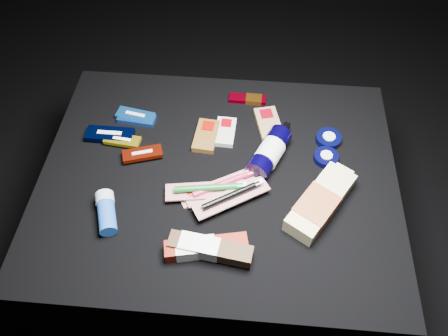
# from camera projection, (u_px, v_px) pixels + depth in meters

# --- Properties ---
(ground) EXTENTS (3.00, 3.00, 0.00)m
(ground) POSITION_uv_depth(u_px,v_px,m) (219.00, 242.00, 1.52)
(ground) COLOR black
(ground) RESTS_ON ground
(cloth_table) EXTENTS (0.98, 0.78, 0.40)m
(cloth_table) POSITION_uv_depth(u_px,v_px,m) (219.00, 212.00, 1.36)
(cloth_table) COLOR black
(cloth_table) RESTS_ON ground
(luna_bar_0) EXTENTS (0.12, 0.05, 0.01)m
(luna_bar_0) POSITION_uv_depth(u_px,v_px,m) (137.00, 119.00, 1.32)
(luna_bar_0) COLOR #194BAE
(luna_bar_0) RESTS_ON cloth_table
(luna_bar_1) EXTENTS (0.12, 0.06, 0.02)m
(luna_bar_1) POSITION_uv_depth(u_px,v_px,m) (136.00, 116.00, 1.32)
(luna_bar_1) COLOR blue
(luna_bar_1) RESTS_ON cloth_table
(luna_bar_2) EXTENTS (0.14, 0.05, 0.02)m
(luna_bar_2) POSITION_uv_depth(u_px,v_px,m) (110.00, 135.00, 1.27)
(luna_bar_2) COLOR black
(luna_bar_2) RESTS_ON cloth_table
(luna_bar_3) EXTENTS (0.11, 0.05, 0.01)m
(luna_bar_3) POSITION_uv_depth(u_px,v_px,m) (122.00, 140.00, 1.26)
(luna_bar_3) COLOR gold
(luna_bar_3) RESTS_ON cloth_table
(luna_bar_4) EXTENTS (0.12, 0.07, 0.01)m
(luna_bar_4) POSITION_uv_depth(u_px,v_px,m) (142.00, 154.00, 1.22)
(luna_bar_4) COLOR maroon
(luna_bar_4) RESTS_ON cloth_table
(clif_bar_0) EXTENTS (0.07, 0.12, 0.02)m
(clif_bar_0) POSITION_uv_depth(u_px,v_px,m) (207.00, 135.00, 1.27)
(clif_bar_0) COLOR brown
(clif_bar_0) RESTS_ON cloth_table
(clif_bar_1) EXTENTS (0.06, 0.11, 0.02)m
(clif_bar_1) POSITION_uv_depth(u_px,v_px,m) (225.00, 131.00, 1.29)
(clif_bar_1) COLOR #B8B9B2
(clif_bar_1) RESTS_ON cloth_table
(clif_bar_2) EXTENTS (0.09, 0.13, 0.02)m
(clif_bar_2) POSITION_uv_depth(u_px,v_px,m) (268.00, 122.00, 1.30)
(clif_bar_2) COLOR olive
(clif_bar_2) RESTS_ON cloth_table
(power_bar) EXTENTS (0.12, 0.04, 0.01)m
(power_bar) POSITION_uv_depth(u_px,v_px,m) (250.00, 99.00, 1.37)
(power_bar) COLOR #68000E
(power_bar) RESTS_ON cloth_table
(lotion_bottle) EXTENTS (0.13, 0.21, 0.07)m
(lotion_bottle) POSITION_uv_depth(u_px,v_px,m) (269.00, 152.00, 1.21)
(lotion_bottle) COLOR black
(lotion_bottle) RESTS_ON cloth_table
(cream_tin_upper) EXTENTS (0.07, 0.07, 0.02)m
(cream_tin_upper) POSITION_uv_depth(u_px,v_px,m) (328.00, 139.00, 1.26)
(cream_tin_upper) COLOR black
(cream_tin_upper) RESTS_ON cloth_table
(cream_tin_lower) EXTENTS (0.07, 0.07, 0.02)m
(cream_tin_lower) POSITION_uv_depth(u_px,v_px,m) (326.00, 157.00, 1.22)
(cream_tin_lower) COLOR black
(cream_tin_lower) RESTS_ON cloth_table
(bodywash_bottle) EXTENTS (0.19, 0.24, 0.05)m
(bodywash_bottle) POSITION_uv_depth(u_px,v_px,m) (320.00, 203.00, 1.12)
(bodywash_bottle) COLOR beige
(bodywash_bottle) RESTS_ON cloth_table
(deodorant_stick) EXTENTS (0.08, 0.12, 0.05)m
(deodorant_stick) POSITION_uv_depth(u_px,v_px,m) (106.00, 212.00, 1.10)
(deodorant_stick) COLOR #1C4BA5
(deodorant_stick) RESTS_ON cloth_table
(toothbrush_pack_0) EXTENTS (0.21, 0.14, 0.02)m
(toothbrush_pack_0) POSITION_uv_depth(u_px,v_px,m) (218.00, 187.00, 1.17)
(toothbrush_pack_0) COLOR #B7AFAB
(toothbrush_pack_0) RESTS_ON cloth_table
(toothbrush_pack_1) EXTENTS (0.21, 0.15, 0.02)m
(toothbrush_pack_1) POSITION_uv_depth(u_px,v_px,m) (224.00, 185.00, 1.16)
(toothbrush_pack_1) COLOR #BCB4AF
(toothbrush_pack_1) RESTS_ON cloth_table
(toothbrush_pack_2) EXTENTS (0.23, 0.09, 0.03)m
(toothbrush_pack_2) POSITION_uv_depth(u_px,v_px,m) (210.00, 189.00, 1.14)
(toothbrush_pack_2) COLOR #BBB2AE
(toothbrush_pack_2) RESTS_ON cloth_table
(toothbrush_pack_3) EXTENTS (0.20, 0.15, 0.02)m
(toothbrush_pack_3) POSITION_uv_depth(u_px,v_px,m) (232.00, 196.00, 1.12)
(toothbrush_pack_3) COLOR #BCB4B1
(toothbrush_pack_3) RESTS_ON cloth_table
(toothpaste_carton_red) EXTENTS (0.20, 0.08, 0.04)m
(toothpaste_carton_red) POSITION_uv_depth(u_px,v_px,m) (203.00, 248.00, 1.05)
(toothpaste_carton_red) COLOR maroon
(toothpaste_carton_red) RESTS_ON cloth_table
(toothpaste_carton_green) EXTENTS (0.21, 0.07, 0.04)m
(toothpaste_carton_green) POSITION_uv_depth(u_px,v_px,m) (206.00, 248.00, 1.04)
(toothpaste_carton_green) COLOR #362312
(toothpaste_carton_green) RESTS_ON cloth_table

